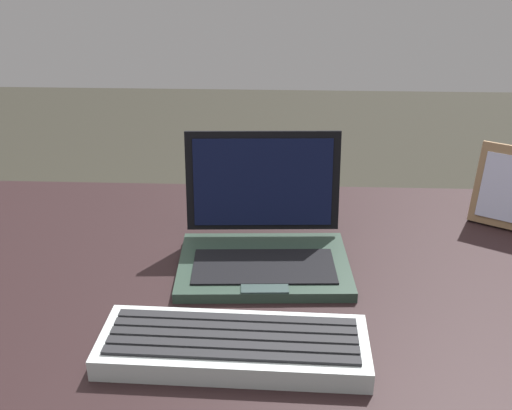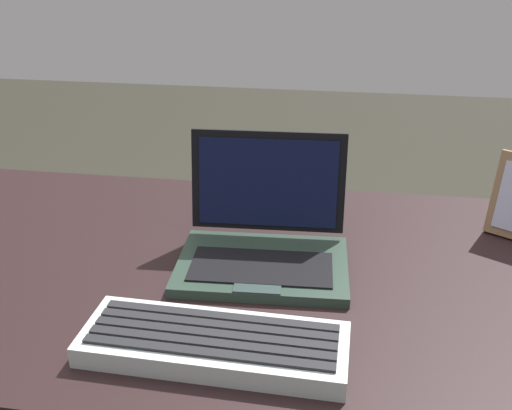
% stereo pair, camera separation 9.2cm
% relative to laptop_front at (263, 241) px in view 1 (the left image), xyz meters
% --- Properties ---
extents(desk, '(1.39, 0.68, 0.71)m').
position_rel_laptop_front_xyz_m(desk, '(-0.05, -0.02, -0.12)').
color(desk, black).
rests_on(desk, ground).
extents(laptop_front, '(0.28, 0.23, 0.20)m').
position_rel_laptop_front_xyz_m(laptop_front, '(0.00, 0.00, 0.00)').
color(laptop_front, '#233329').
rests_on(laptop_front, desk).
extents(external_keyboard, '(0.34, 0.13, 0.03)m').
position_rel_laptop_front_xyz_m(external_keyboard, '(-0.03, -0.24, -0.02)').
color(external_keyboard, '#B4BEBD').
rests_on(external_keyboard, desk).
extents(photo_frame, '(0.12, 0.09, 0.15)m').
position_rel_laptop_front_xyz_m(photo_frame, '(0.43, 0.15, 0.04)').
color(photo_frame, olive).
rests_on(photo_frame, desk).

